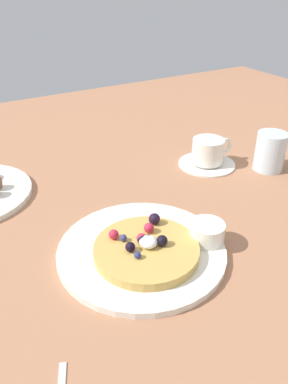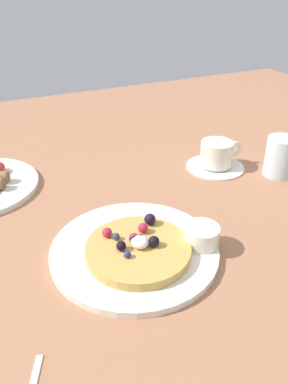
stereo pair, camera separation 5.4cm
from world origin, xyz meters
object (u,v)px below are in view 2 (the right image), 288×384
at_px(pancake_plate, 134,250).
at_px(coffee_saucer, 215,166).
at_px(syrup_ramekin, 201,235).
at_px(water_glass, 279,156).
at_px(coffee_cup, 217,153).

distance_m(pancake_plate, coffee_saucer, 0.34).
xyz_separation_m(pancake_plate, coffee_saucer, (0.28, 0.19, -0.00)).
bearing_deg(pancake_plate, syrup_ramekin, -19.68).
relative_size(syrup_ramekin, coffee_saucer, 0.44).
bearing_deg(coffee_saucer, pancake_plate, -145.71).
relative_size(syrup_ramekin, water_glass, 0.67).
relative_size(pancake_plate, coffee_cup, 2.64).
bearing_deg(coffee_cup, water_glass, -37.75).
bearing_deg(water_glass, syrup_ramekin, -152.73).
distance_m(syrup_ramekin, water_glass, 0.32).
xyz_separation_m(syrup_ramekin, water_glass, (0.29, 0.15, 0.01)).
bearing_deg(coffee_cup, syrup_ramekin, -129.18).
xyz_separation_m(syrup_ramekin, coffee_cup, (0.19, 0.23, 0.01)).
height_order(coffee_saucer, water_glass, water_glass).
bearing_deg(coffee_saucer, syrup_ramekin, -128.89).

